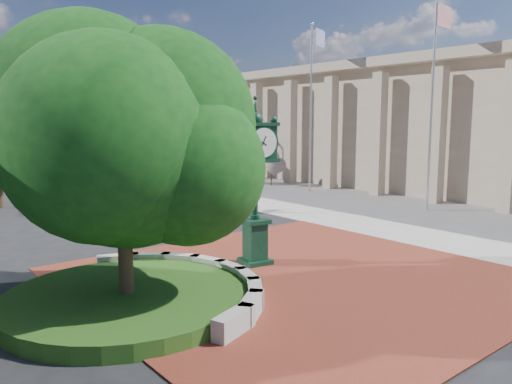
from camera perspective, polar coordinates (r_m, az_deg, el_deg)
The scene contains 15 objects.
ground at distance 15.83m, azimuth 2.38°, elevation -8.92°, with size 200.00×200.00×0.00m, color black.
plaza at distance 15.12m, azimuth 4.93°, elevation -9.68°, with size 12.00×12.00×0.04m, color maroon.
sidewalk at distance 33.98m, azimuth 11.45°, elevation 0.12°, with size 20.00×50.00×0.04m, color #9E9B93.
planter_wall at distance 14.18m, azimuth -5.96°, elevation -9.86°, with size 2.96×6.77×0.54m.
grass_bed at distance 13.16m, azimuth -14.51°, elevation -11.84°, with size 6.10×6.10×0.40m, color #224A15.
civic_building at distance 40.94m, azimuth 16.27°, elevation 7.34°, with size 17.35×44.00×8.60m.
tree_planter at distance 12.43m, azimuth -15.08°, elevation 3.64°, with size 5.20×5.20×6.33m.
post_clock at distance 15.89m, azimuth -0.10°, elevation 1.93°, with size 1.25×1.25×5.32m.
parked_car at distance 51.41m, azimuth -23.74°, elevation 2.99°, with size 1.60×3.98×1.36m, color #4E0C0B.
flagpole_a at distance 27.02m, azimuth 19.45°, elevation 9.49°, with size 1.68×0.19×10.74m.
flagpole_b at distance 32.37m, azimuth 6.27°, elevation 9.59°, with size 1.62×0.64×10.74m.
street_lamp_near at distance 41.50m, azimuth -18.53°, elevation 9.39°, with size 2.25×0.34×10.02m.
shrub_near at distance 35.93m, azimuth 1.77°, elevation 3.23°, with size 1.20×1.20×2.20m.
shrub_mid at distance 36.92m, azimuth -1.86°, elevation 3.36°, with size 1.20×1.20×2.20m.
shrub_far at distance 42.26m, azimuth -8.49°, elevation 3.87°, with size 1.20×1.20×2.20m.
Camera 1 is at (-10.05, -11.32, 4.63)m, focal length 35.00 mm.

